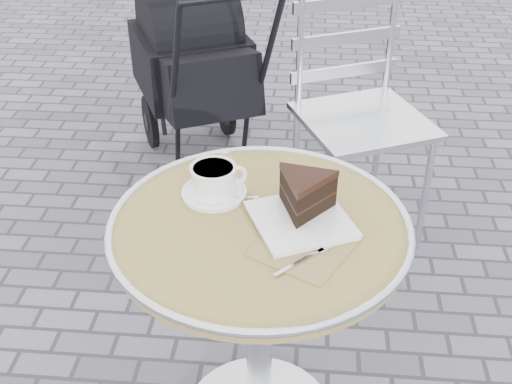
# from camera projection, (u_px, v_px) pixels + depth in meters

# --- Properties ---
(cafe_table) EXTENTS (0.72, 0.72, 0.74)m
(cafe_table) POSITION_uv_depth(u_px,v_px,m) (259.00, 276.00, 1.59)
(cafe_table) COLOR silver
(cafe_table) RESTS_ON ground
(cappuccino_set) EXTENTS (0.19, 0.16, 0.08)m
(cappuccino_set) POSITION_uv_depth(u_px,v_px,m) (215.00, 182.00, 1.58)
(cappuccino_set) COLOR white
(cappuccino_set) RESTS_ON cafe_table
(cake_plate_set) EXTENTS (0.28, 0.36, 0.11)m
(cake_plate_set) POSITION_uv_depth(u_px,v_px,m) (304.00, 200.00, 1.49)
(cake_plate_set) COLOR #91744F
(cake_plate_set) RESTS_ON cafe_table
(bistro_chair) EXTENTS (0.59, 0.59, 0.99)m
(bistro_chair) POSITION_uv_depth(u_px,v_px,m) (354.00, 85.00, 2.43)
(bistro_chair) COLOR silver
(bistro_chair) RESTS_ON ground
(baby_stroller) EXTENTS (0.77, 1.03, 0.98)m
(baby_stroller) POSITION_uv_depth(u_px,v_px,m) (197.00, 76.00, 2.94)
(baby_stroller) COLOR black
(baby_stroller) RESTS_ON ground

